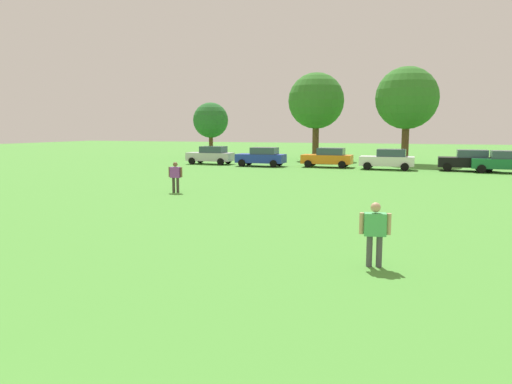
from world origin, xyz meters
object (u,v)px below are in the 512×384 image
(tree_center, at_px, (316,101))
(tree_far_right, at_px, (407,98))
(parked_car_black_4, at_px, (468,160))
(parked_car_green_5, at_px, (503,162))
(parked_car_blue_1, at_px, (262,157))
(parked_car_silver_0, at_px, (211,155))
(tree_far_left, at_px, (211,120))
(adult_bystander, at_px, (375,229))
(parked_car_white_3, at_px, (388,159))
(parked_car_orange_2, at_px, (328,157))
(bystander_near_trees, at_px, (175,174))

(tree_center, xyz_separation_m, tree_far_right, (9.32, -3.03, -0.06))
(parked_car_black_4, height_order, tree_center, tree_center)
(parked_car_green_5, bearing_deg, tree_center, -32.35)
(parked_car_black_4, bearing_deg, parked_car_blue_1, 2.46)
(parked_car_silver_0, height_order, parked_car_green_5, same)
(parked_car_blue_1, height_order, tree_far_left, tree_far_left)
(parked_car_black_4, relative_size, tree_far_left, 0.68)
(adult_bystander, bearing_deg, tree_center, -86.51)
(parked_car_green_5, bearing_deg, parked_car_black_4, -18.18)
(parked_car_green_5, bearing_deg, adult_bystander, 77.03)
(parked_car_black_4, bearing_deg, parked_car_white_3, 6.18)
(parked_car_orange_2, height_order, parked_car_green_5, same)
(tree_far_left, xyz_separation_m, tree_far_right, (21.67, -3.14, 1.90))
(parked_car_green_5, xyz_separation_m, tree_far_right, (-7.47, 7.61, 5.31))
(tree_center, bearing_deg, parked_car_black_4, -34.36)
(parked_car_blue_1, height_order, parked_car_green_5, same)
(parked_car_blue_1, xyz_separation_m, tree_far_left, (-9.79, 10.70, 3.40))
(tree_far_left, relative_size, tree_far_right, 0.69)
(bystander_near_trees, distance_m, parked_car_orange_2, 19.74)
(bystander_near_trees, relative_size, tree_far_right, 0.18)
(bystander_near_trees, xyz_separation_m, parked_car_green_5, (17.99, 18.32, -0.10))
(adult_bystander, height_order, parked_car_silver_0, parked_car_silver_0)
(adult_bystander, xyz_separation_m, parked_car_orange_2, (-6.87, 30.00, -0.09))
(bystander_near_trees, distance_m, parked_car_silver_0, 20.43)
(parked_car_silver_0, distance_m, parked_car_green_5, 24.73)
(parked_car_green_5, distance_m, tree_far_left, 31.24)
(bystander_near_trees, height_order, tree_far_left, tree_far_left)
(bystander_near_trees, bearing_deg, tree_far_right, -117.77)
(parked_car_white_3, xyz_separation_m, tree_far_left, (-20.66, 10.63, 3.40))
(tree_far_left, bearing_deg, parked_car_black_4, -20.44)
(parked_car_white_3, height_order, tree_far_right, tree_far_right)
(parked_car_blue_1, relative_size, tree_far_left, 0.68)
(parked_car_white_3, relative_size, parked_car_green_5, 1.00)
(bystander_near_trees, height_order, parked_car_silver_0, parked_car_silver_0)
(parked_car_silver_0, xyz_separation_m, tree_far_right, (17.24, 6.63, 5.31))
(tree_center, bearing_deg, bystander_near_trees, -92.36)
(bystander_near_trees, bearing_deg, parked_car_black_4, -134.95)
(adult_bystander, xyz_separation_m, parked_car_black_4, (4.32, 29.86, -0.09))
(parked_car_white_3, distance_m, tree_far_right, 9.23)
(tree_far_left, xyz_separation_m, tree_center, (12.34, -0.12, 1.97))
(tree_center, bearing_deg, tree_far_left, 179.46)
(adult_bystander, distance_m, tree_center, 41.32)
(adult_bystander, xyz_separation_m, tree_far_right, (-0.77, 36.69, 5.22))
(bystander_near_trees, xyz_separation_m, parked_car_black_4, (15.61, 19.10, -0.10))
(tree_far_left, bearing_deg, parked_car_orange_2, -32.27)
(parked_car_white_3, distance_m, tree_far_left, 23.49)
(adult_bystander, distance_m, parked_car_white_3, 29.25)
(tree_center, bearing_deg, parked_car_green_5, -32.35)
(parked_car_silver_0, height_order, parked_car_blue_1, same)
(parked_car_blue_1, xyz_separation_m, tree_far_right, (11.88, 7.56, 5.31))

